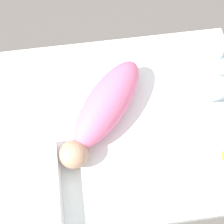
{
  "coord_description": "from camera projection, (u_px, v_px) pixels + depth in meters",
  "views": [
    {
      "loc": [
        -0.09,
        -0.55,
        1.47
      ],
      "look_at": [
        -0.02,
        0.03,
        0.19
      ],
      "focal_mm": 50.0,
      "sensor_mm": 36.0,
      "label": 1
    }
  ],
  "objects": [
    {
      "name": "pillow",
      "position": [
        13.0,
        193.0,
        1.26
      ],
      "size": [
        0.39,
        0.37,
        0.1
      ],
      "color": "white",
      "rests_on": "bed_mattress"
    },
    {
      "name": "bunny_plush",
      "position": [
        214.0,
        77.0,
        1.41
      ],
      "size": [
        0.2,
        0.2,
        0.35
      ],
      "color": "silver",
      "rests_on": "bed_mattress"
    },
    {
      "name": "swaddled_baby",
      "position": [
        104.0,
        108.0,
        1.38
      ],
      "size": [
        0.45,
        0.52,
        0.18
      ],
      "rotation": [
        0.0,
        0.0,
        4.04
      ],
      "color": "pink",
      "rests_on": "bed_mattress"
    },
    {
      "name": "bed_mattress",
      "position": [
        116.0,
        127.0,
        1.51
      ],
      "size": [
        1.27,
        0.94,
        0.14
      ],
      "color": "white",
      "rests_on": "ground_plane"
    },
    {
      "name": "ground_plane",
      "position": [
        116.0,
        132.0,
        1.57
      ],
      "size": [
        12.0,
        12.0,
        0.0
      ],
      "primitive_type": "plane",
      "color": "#514C47"
    }
  ]
}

